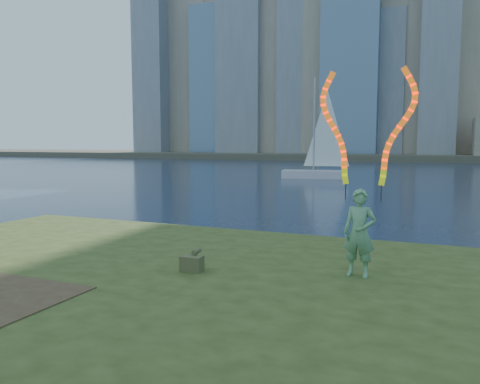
% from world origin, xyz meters
% --- Properties ---
extents(ground, '(320.00, 320.00, 0.00)m').
position_xyz_m(ground, '(0.00, 0.00, 0.00)').
color(ground, '#19253E').
rests_on(ground, ground).
extents(grassy_knoll, '(20.00, 18.00, 0.80)m').
position_xyz_m(grassy_knoll, '(0.00, -2.30, 0.34)').
color(grassy_knoll, '#344217').
rests_on(grassy_knoll, ground).
extents(far_shore, '(320.00, 40.00, 1.20)m').
position_xyz_m(far_shore, '(0.00, 95.00, 0.60)').
color(far_shore, '#4E4939').
rests_on(far_shore, ground).
extents(woman_with_ribbons, '(2.02, 0.42, 3.95)m').
position_xyz_m(woman_with_ribbons, '(3.25, 0.70, 2.22)').
color(woman_with_ribbons, '#126520').
rests_on(woman_with_ribbons, grassy_knoll).
extents(canvas_bag, '(0.42, 0.47, 0.38)m').
position_xyz_m(canvas_bag, '(0.34, -0.18, 0.96)').
color(canvas_bag, '#3D4325').
rests_on(canvas_bag, grassy_knoll).
extents(sailboat, '(6.06, 2.77, 9.09)m').
position_xyz_m(sailboat, '(-5.65, 34.12, 1.56)').
color(sailboat, silver).
rests_on(sailboat, ground).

